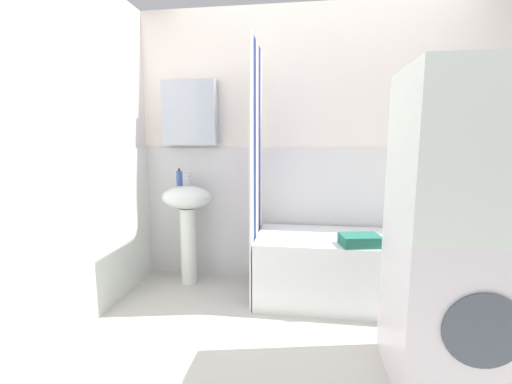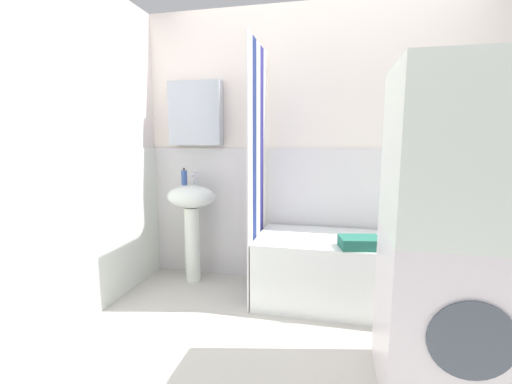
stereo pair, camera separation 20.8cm
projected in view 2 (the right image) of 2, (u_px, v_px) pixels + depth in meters
The scene contains 12 objects.
ground_plane at pixel (304, 372), 1.93m from camera, with size 4.80×5.60×0.04m, color beige.
wall_back_tiled at pixel (311, 155), 2.99m from camera, with size 3.60×0.18×2.40m.
wall_left_tiled at pixel (88, 162), 2.43m from camera, with size 0.07×1.81×2.40m.
sink at pixel (192, 212), 3.06m from camera, with size 0.44×0.34×0.88m.
faucet at pixel (194, 177), 3.10m from camera, with size 0.03×0.12×0.12m.
soap_dispenser at pixel (184, 177), 3.04m from camera, with size 0.05×0.05×0.15m.
bathtub at pixel (353, 271), 2.68m from camera, with size 1.49×0.67×0.52m, color white.
shower_curtain at pixel (258, 175), 2.73m from camera, with size 0.01×0.67×2.00m.
lotion_bottle at pixel (438, 222), 2.73m from camera, with size 0.05×0.05×0.23m.
shampoo_bottle at pixel (424, 221), 2.75m from camera, with size 0.05×0.05×0.24m.
towel_folded at pixel (360, 243), 2.41m from camera, with size 0.28×0.19×0.08m, color #236755.
washer_dryer_stack at pixel (456, 237), 1.65m from camera, with size 0.64×0.58×1.62m.
Camera 2 is at (0.12, -1.78, 1.27)m, focal length 24.18 mm.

